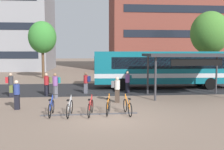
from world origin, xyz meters
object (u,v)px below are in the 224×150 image
at_px(commuter_olive_pack_4, 16,93).
at_px(parked_bicycle_red_2, 91,108).
at_px(parked_bicycle_orange_3, 108,106).
at_px(city_bus, 163,68).
at_px(commuter_teal_pack_3, 56,84).
at_px(commuter_red_pack_1, 10,83).
at_px(street_tree_0, 42,37).
at_px(commuter_teal_pack_6, 128,81).
at_px(parked_bicycle_silver_1, 70,108).
at_px(commuter_grey_pack_5, 117,88).
at_px(parked_bicycle_blue_0, 51,108).
at_px(parked_bicycle_orange_4, 127,107).
at_px(street_tree_1, 210,33).
at_px(commuter_olive_pack_0, 47,83).
at_px(commuter_navy_pack_2, 86,81).
at_px(transit_shelter, 189,56).

bearing_deg(commuter_olive_pack_4, parked_bicycle_red_2, -20.43).
bearing_deg(parked_bicycle_orange_3, city_bus, -21.86).
xyz_separation_m(commuter_teal_pack_3, commuter_olive_pack_4, (-1.71, -3.19, -0.06)).
xyz_separation_m(city_bus, commuter_red_pack_1, (-11.88, -3.45, -0.79)).
height_order(city_bus, street_tree_0, street_tree_0).
bearing_deg(commuter_teal_pack_6, parked_bicycle_silver_1, 15.99).
bearing_deg(parked_bicycle_orange_3, commuter_grey_pack_5, -4.54).
height_order(parked_bicycle_blue_0, parked_bicycle_orange_3, same).
relative_size(parked_bicycle_blue_0, parked_bicycle_orange_3, 1.01).
bearing_deg(parked_bicycle_orange_4, commuter_red_pack_1, 48.45).
xyz_separation_m(city_bus, street_tree_1, (7.04, 5.86, 3.48)).
distance_m(parked_bicycle_orange_4, commuter_olive_pack_0, 7.67).
height_order(commuter_navy_pack_2, commuter_grey_pack_5, commuter_grey_pack_5).
bearing_deg(parked_bicycle_orange_3, commuter_teal_pack_6, -7.17).
xyz_separation_m(commuter_red_pack_1, commuter_navy_pack_2, (5.27, 1.12, -0.06)).
xyz_separation_m(parked_bicycle_silver_1, transit_shelter, (7.93, 4.56, 2.48)).
bearing_deg(parked_bicycle_orange_4, street_tree_1, -43.86).
relative_size(parked_bicycle_orange_4, commuter_grey_pack_5, 1.05).
distance_m(parked_bicycle_blue_0, commuter_teal_pack_3, 4.72).
height_order(commuter_olive_pack_0, street_tree_0, street_tree_0).
distance_m(parked_bicycle_silver_1, commuter_red_pack_1, 7.13).
bearing_deg(parked_bicycle_red_2, transit_shelter, -48.34).
relative_size(parked_bicycle_blue_0, street_tree_1, 0.23).
xyz_separation_m(parked_bicycle_orange_4, commuter_olive_pack_4, (-5.98, 1.55, 0.56)).
distance_m(parked_bicycle_red_2, street_tree_1, 20.42).
xyz_separation_m(parked_bicycle_red_2, transit_shelter, (6.89, 4.49, 2.48)).
distance_m(commuter_olive_pack_0, commuter_teal_pack_6, 6.08).
distance_m(commuter_teal_pack_3, street_tree_0, 13.84).
relative_size(parked_bicycle_blue_0, commuter_olive_pack_0, 1.04).
xyz_separation_m(city_bus, parked_bicycle_orange_3, (-5.38, -8.62, -1.39)).
bearing_deg(commuter_red_pack_1, parked_bicycle_silver_1, -67.26).
height_order(parked_bicycle_silver_1, commuter_teal_pack_3, commuter_teal_pack_3).
bearing_deg(commuter_teal_pack_6, parked_bicycle_blue_0, 9.71).
height_order(parked_bicycle_orange_3, parked_bicycle_orange_4, same).
xyz_separation_m(parked_bicycle_blue_0, commuter_navy_pack_2, (1.64, 6.40, 0.54)).
bearing_deg(transit_shelter, commuter_teal_pack_6, 154.54).
xyz_separation_m(commuter_navy_pack_2, commuter_teal_pack_3, (-2.06, -1.73, 0.07)).
bearing_deg(parked_bicycle_orange_4, parked_bicycle_orange_3, 72.93).
bearing_deg(street_tree_0, parked_bicycle_silver_1, -75.47).
bearing_deg(parked_bicycle_orange_4, city_bus, -32.47).
bearing_deg(parked_bicycle_orange_4, transit_shelter, -54.09).
bearing_deg(parked_bicycle_orange_3, commuter_navy_pack_2, 21.25).
relative_size(parked_bicycle_silver_1, parked_bicycle_orange_4, 1.00).
distance_m(commuter_navy_pack_2, street_tree_0, 12.97).
height_order(transit_shelter, street_tree_0, street_tree_0).
bearing_deg(street_tree_1, commuter_red_pack_1, -153.81).
distance_m(commuter_navy_pack_2, commuter_grey_pack_5, 4.03).
height_order(parked_bicycle_red_2, commuter_teal_pack_6, commuter_teal_pack_6).
xyz_separation_m(parked_bicycle_red_2, street_tree_0, (-5.63, 17.66, 4.45)).
xyz_separation_m(commuter_navy_pack_2, commuter_teal_pack_6, (3.20, 0.03, 0.03)).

